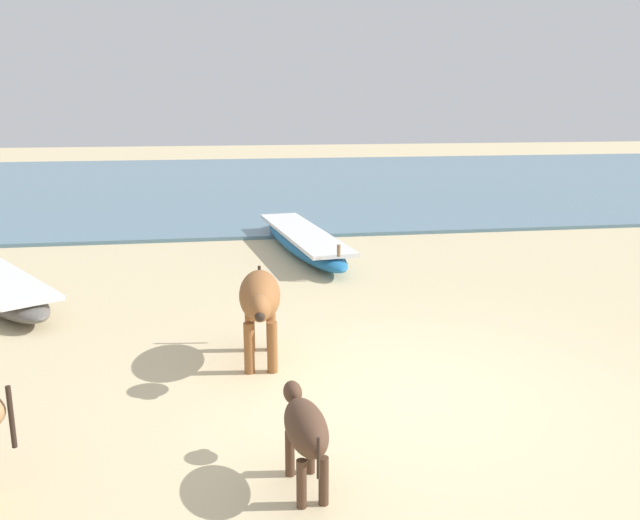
# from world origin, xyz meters

# --- Properties ---
(ground) EXTENTS (80.00, 80.00, 0.00)m
(ground) POSITION_xyz_m (0.00, 0.00, 0.00)
(ground) COLOR beige
(sea_water) EXTENTS (60.00, 20.00, 0.08)m
(sea_water) POSITION_xyz_m (0.00, 18.12, 0.04)
(sea_water) COLOR slate
(sea_water) RESTS_ON ground
(fishing_boat_1) EXTENTS (1.46, 5.05, 0.62)m
(fishing_boat_1) POSITION_xyz_m (0.01, 6.79, 0.23)
(fishing_boat_1) COLOR #1E669E
(fishing_boat_1) RESTS_ON ground
(cow_adult_brown) EXTENTS (0.54, 1.62, 1.05)m
(cow_adult_brown) POSITION_xyz_m (-1.26, 1.14, 0.75)
(cow_adult_brown) COLOR brown
(cow_adult_brown) RESTS_ON ground
(calf_far_dark) EXTENTS (0.36, 1.07, 0.69)m
(calf_far_dark) POSITION_xyz_m (-1.11, -1.43, 0.50)
(calf_far_dark) COLOR #4C3323
(calf_far_dark) RESTS_ON ground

